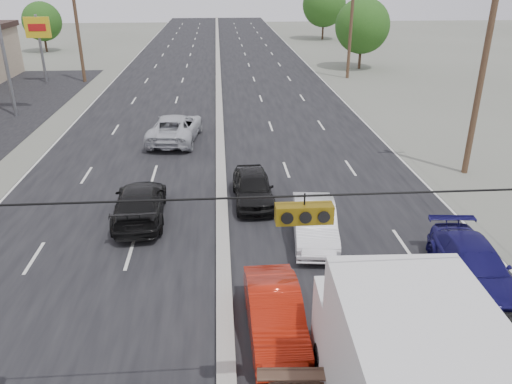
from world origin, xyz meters
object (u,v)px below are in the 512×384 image
at_px(utility_pole_left_c, 77,25).
at_px(tree_right_far, 324,5).
at_px(queue_car_a, 253,188).
at_px(utility_pole_right_c, 351,23).
at_px(queue_car_d, 473,266).
at_px(utility_pole_right_b, 482,72).
at_px(pole_sign_far, 38,33).
at_px(queue_car_b, 315,223).
at_px(red_sedan, 275,314).
at_px(oncoming_near, 140,203).
at_px(tree_right_mid, 362,26).
at_px(oncoming_far, 175,128).
at_px(tree_left_far, 42,21).

relative_size(utility_pole_left_c, tree_right_far, 1.23).
xyz_separation_m(utility_pole_left_c, queue_car_a, (13.90, -27.82, -4.39)).
bearing_deg(utility_pole_right_c, queue_car_d, -97.22).
bearing_deg(queue_car_a, utility_pole_right_b, 12.58).
height_order(pole_sign_far, tree_right_far, tree_right_far).
distance_m(utility_pole_right_b, queue_car_a, 12.26).
height_order(utility_pole_left_c, queue_car_b, utility_pole_left_c).
distance_m(tree_right_far, red_sedan, 68.42).
xyz_separation_m(pole_sign_far, oncoming_near, (12.63, -29.12, -3.69)).
height_order(tree_right_mid, red_sedan, tree_right_mid).
relative_size(oncoming_near, oncoming_far, 0.86).
bearing_deg(oncoming_far, tree_right_mid, -120.17).
bearing_deg(oncoming_far, red_sedan, 109.32).
bearing_deg(tree_left_far, red_sedan, -67.58).
bearing_deg(utility_pole_left_c, tree_right_far, 46.47).
distance_m(utility_pole_right_c, queue_car_d, 35.28).
bearing_deg(oncoming_far, queue_car_b, 122.39).
xyz_separation_m(pole_sign_far, queue_car_d, (24.10, -34.72, -3.71)).
relative_size(pole_sign_far, tree_right_far, 0.74).
distance_m(utility_pole_right_c, tree_left_far, 39.90).
relative_size(tree_right_mid, oncoming_far, 1.23).
relative_size(utility_pole_right_b, queue_car_d, 2.08).
xyz_separation_m(tree_right_far, queue_car_d, (-7.90, -64.72, -4.26)).
distance_m(oncoming_near, oncoming_far, 10.56).
distance_m(utility_pole_right_b, tree_right_far, 55.11).
xyz_separation_m(queue_car_a, queue_car_d, (6.70, -6.91, -0.02)).
xyz_separation_m(utility_pole_right_c, tree_left_far, (-34.50, 20.00, -1.39)).
bearing_deg(queue_car_b, tree_left_far, 122.43).
relative_size(utility_pole_left_c, queue_car_d, 2.08).
bearing_deg(red_sedan, tree_right_far, 76.31).
bearing_deg(queue_car_d, tree_left_far, 124.07).
relative_size(tree_left_far, tree_right_mid, 0.86).
bearing_deg(tree_right_far, queue_car_d, -96.96).
distance_m(utility_pole_right_c, red_sedan, 38.61).
xyz_separation_m(red_sedan, queue_car_d, (6.70, 1.99, 0.00)).
distance_m(pole_sign_far, red_sedan, 40.80).
distance_m(tree_right_far, oncoming_far, 52.22).
xyz_separation_m(tree_right_mid, red_sedan, (-13.60, -41.71, -3.64)).
height_order(tree_right_far, red_sedan, tree_right_far).
relative_size(utility_pole_right_c, queue_car_b, 2.28).
distance_m(utility_pole_right_b, red_sedan, 16.73).
bearing_deg(red_sedan, utility_pole_right_c, 71.83).
bearing_deg(tree_right_far, oncoming_far, -111.02).
xyz_separation_m(utility_pole_right_c, queue_car_d, (-4.40, -34.72, -4.41)).
xyz_separation_m(utility_pole_left_c, queue_car_d, (20.60, -34.72, -4.41)).
bearing_deg(queue_car_d, oncoming_near, 159.24).
bearing_deg(oncoming_near, tree_right_far, -111.23).
height_order(queue_car_a, queue_car_d, queue_car_a).
bearing_deg(tree_right_far, oncoming_near, -108.14).
relative_size(utility_pole_right_b, pole_sign_far, 1.67).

